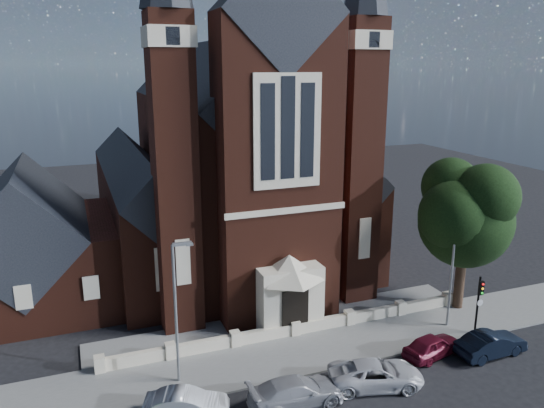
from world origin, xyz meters
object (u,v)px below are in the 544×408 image
at_px(street_lamp_left, 177,306).
at_px(car_dark_red, 433,346).
at_px(church, 222,166).
at_px(street_tree, 470,216).
at_px(traffic_signal, 479,298).
at_px(car_white_suv, 376,374).
at_px(street_lamp_right, 454,262).
at_px(parish_hall, 27,251).
at_px(car_silver_a, 187,404).
at_px(car_silver_b, 296,392).
at_px(car_navy, 491,344).

xyz_separation_m(street_lamp_left, car_dark_red, (14.64, -2.71, -3.91)).
relative_size(church, street_tree, 3.26).
bearing_deg(traffic_signal, church, 118.20).
bearing_deg(church, car_white_suv, -85.24).
xyz_separation_m(street_tree, street_lamp_right, (-2.51, -1.71, -2.36)).
height_order(parish_hall, car_silver_a, parish_hall).
bearing_deg(church, car_dark_red, -72.72).
distance_m(church, street_lamp_left, 20.84).
relative_size(traffic_signal, car_silver_b, 0.79).
height_order(car_white_suv, car_dark_red, car_white_suv).
height_order(car_silver_a, car_white_suv, car_white_suv).
relative_size(car_silver_a, car_dark_red, 1.05).
bearing_deg(parish_hall, car_silver_a, -65.47).
height_order(street_lamp_left, car_navy, street_lamp_left).
bearing_deg(car_navy, street_tree, -26.91).
bearing_deg(street_lamp_left, car_silver_b, -38.55).
distance_m(traffic_signal, car_silver_a, 19.37).
xyz_separation_m(car_silver_b, car_white_suv, (4.69, -0.06, -0.02)).
distance_m(street_tree, street_lamp_right, 3.84).
distance_m(church, car_silver_a, 24.65).
distance_m(parish_hall, car_navy, 31.77).
height_order(street_tree, traffic_signal, street_tree).
relative_size(car_silver_a, car_navy, 0.93).
xyz_separation_m(parish_hall, street_lamp_left, (8.09, -14.00, 0.59)).
xyz_separation_m(church, car_silver_a, (-8.22, -22.00, -7.49)).
height_order(parish_hall, traffic_signal, parish_hall).
relative_size(street_lamp_right, car_navy, 1.80).
xyz_separation_m(church, street_tree, (12.60, -17.23, -1.23)).
relative_size(parish_hall, street_lamp_left, 1.51).
xyz_separation_m(street_tree, car_white_suv, (-10.68, -5.86, -6.24)).
relative_size(car_silver_b, car_navy, 1.12).
bearing_deg(car_dark_red, car_navy, -122.43).
relative_size(traffic_signal, car_dark_red, 1.00).
height_order(street_lamp_left, street_lamp_right, same).
bearing_deg(car_silver_b, parish_hall, 36.67).
bearing_deg(street_tree, traffic_signal, -115.95).
xyz_separation_m(street_lamp_right, car_silver_a, (-18.31, -3.06, -3.91)).
bearing_deg(street_tree, street_lamp_right, -145.74).
distance_m(street_lamp_left, car_dark_red, 15.40).
relative_size(car_silver_b, car_dark_red, 1.26).
bearing_deg(car_silver_b, street_tree, -68.81).
relative_size(street_lamp_left, traffic_signal, 2.02).
height_order(street_tree, car_silver_a, street_tree).
bearing_deg(church, parish_hall, -162.84).
relative_size(church, car_dark_red, 8.69).
height_order(church, street_lamp_left, church).
distance_m(car_dark_red, car_navy, 3.52).
bearing_deg(car_navy, traffic_signal, -24.70).
distance_m(parish_hall, car_silver_a, 19.04).
distance_m(street_lamp_right, traffic_signal, 2.71).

